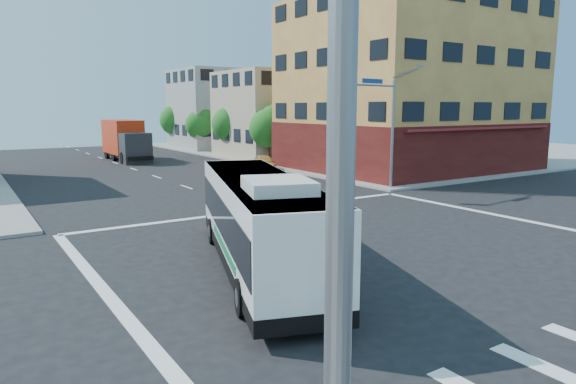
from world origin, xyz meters
TOP-DOWN VIEW (x-y plane):
  - ground at (0.00, 0.00)m, footprint 120.00×120.00m
  - sidewalk_ne at (35.00, 35.00)m, footprint 50.00×50.00m
  - corner_building_ne at (19.99, 18.48)m, footprint 18.10×15.44m
  - building_east_near at (16.98, 33.98)m, footprint 12.06×10.06m
  - building_east_far at (16.98, 47.98)m, footprint 12.06×10.06m
  - signal_mast_ne at (9.08, 10.62)m, footprint 7.91×1.13m
  - signal_mast_sw at (-9.08, -10.64)m, footprint 7.91×1.01m
  - street_tree_a at (11.90, 27.92)m, footprint 3.60×3.60m
  - street_tree_b at (11.90, 35.92)m, footprint 3.80×3.80m
  - street_tree_c at (11.90, 43.92)m, footprint 3.40×3.40m
  - street_tree_d at (11.90, 51.92)m, footprint 4.00×4.00m
  - transit_bus at (-4.71, 0.93)m, footprint 6.03×11.65m
  - box_truck at (1.54, 38.57)m, footprint 2.70×8.93m
  - parked_car at (8.95, 23.97)m, footprint 2.86×4.23m

SIDE VIEW (x-z plane):
  - ground at x=0.00m, z-range 0.00..0.00m
  - sidewalk_ne at x=35.00m, z-range 0.00..0.15m
  - parked_car at x=8.95m, z-range 0.00..1.34m
  - transit_bus at x=-4.71m, z-range -0.04..3.36m
  - box_truck at x=1.54m, z-range -0.06..3.95m
  - street_tree_c at x=11.90m, z-range 0.82..6.11m
  - street_tree_a at x=11.90m, z-range 0.83..6.35m
  - street_tree_b at x=11.90m, z-range 0.85..6.65m
  - street_tree_d at x=11.90m, z-range 0.87..6.90m
  - building_east_near at x=16.98m, z-range 0.01..9.01m
  - signal_mast_ne at x=9.08m, z-range 0.95..9.02m
  - signal_mast_sw at x=-9.08m, z-range 0.95..9.02m
  - building_east_far at x=16.98m, z-range 0.01..10.01m
  - corner_building_ne at x=19.99m, z-range -1.11..12.89m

